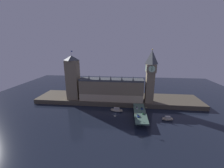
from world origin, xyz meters
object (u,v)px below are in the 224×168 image
at_px(boat_upstream, 117,110).
at_px(car_northbound_lead, 137,108).
at_px(boat_downstream, 168,119).
at_px(victoria_tower, 73,78).
at_px(car_northbound_trail, 138,116).
at_px(pedestrian_mid_walk, 146,113).
at_px(car_southbound_lead, 143,113).
at_px(street_lamp_mid, 146,109).
at_px(street_lamp_near, 135,115).
at_px(pedestrian_far_rail, 134,105).
at_px(car_southbound_trail, 142,108).
at_px(clock_tower, 150,75).

bearing_deg(boat_upstream, car_northbound_lead, -5.18).
xyz_separation_m(boat_upstream, boat_downstream, (53.85, -14.27, -0.11)).
height_order(victoria_tower, car_northbound_trail, victoria_tower).
relative_size(car_northbound_trail, pedestrian_mid_walk, 2.46).
xyz_separation_m(car_southbound_lead, street_lamp_mid, (3.15, 3.33, 3.16)).
xyz_separation_m(street_lamp_near, street_lamp_mid, (11.80, 14.72, 0.15)).
relative_size(victoria_tower, pedestrian_mid_walk, 36.04).
distance_m(pedestrian_mid_walk, pedestrian_far_rail, 21.05).
distance_m(car_northbound_trail, car_southbound_trail, 19.06).
xyz_separation_m(car_northbound_trail, pedestrian_far_rail, (-2.75, 25.41, 0.10)).
bearing_deg(car_northbound_trail, street_lamp_mid, 48.81).
bearing_deg(car_southbound_trail, boat_upstream, 173.58).
bearing_deg(pedestrian_mid_walk, car_southbound_lead, -161.75).
bearing_deg(pedestrian_mid_walk, street_lamp_mid, 80.62).
bearing_deg(victoria_tower, clock_tower, -1.54).
bearing_deg(car_northbound_lead, street_lamp_near, -97.41).
distance_m(victoria_tower, car_southbound_lead, 99.36).
distance_m(car_northbound_lead, car_southbound_lead, 13.95).
distance_m(car_northbound_lead, pedestrian_far_rail, 6.63).
distance_m(car_southbound_lead, street_lamp_near, 14.62).
bearing_deg(street_lamp_near, car_southbound_lead, 52.79).
bearing_deg(pedestrian_far_rail, pedestrian_mid_walk, -58.49).
relative_size(clock_tower, car_northbound_trail, 15.15).
relative_size(pedestrian_far_rail, street_lamp_near, 0.27).
height_order(pedestrian_mid_walk, pedestrian_far_rail, pedestrian_mid_walk).
distance_m(boat_upstream, boat_downstream, 55.71).
bearing_deg(clock_tower, boat_upstream, -153.34).
bearing_deg(street_lamp_mid, car_northbound_trail, -131.19).
xyz_separation_m(car_northbound_lead, car_southbound_trail, (5.50, -1.12, -0.05)).
bearing_deg(boat_downstream, car_southbound_trail, 156.39).
relative_size(clock_tower, pedestrian_mid_walk, 37.31).
bearing_deg(car_northbound_trail, car_northbound_lead, 90.00).
bearing_deg(clock_tower, boat_downstream, -66.81).
height_order(victoria_tower, boat_downstream, victoria_tower).
bearing_deg(street_lamp_near, car_northbound_trail, 56.91).
relative_size(car_northbound_trail, car_southbound_lead, 0.98).
bearing_deg(car_southbound_trail, car_southbound_lead, -90.00).
bearing_deg(pedestrian_far_rail, street_lamp_mid, -53.71).
xyz_separation_m(clock_tower, pedestrian_far_rail, (-19.01, -15.78, -33.33)).
height_order(car_southbound_trail, street_lamp_near, street_lamp_near).
height_order(victoria_tower, street_lamp_mid, victoria_tower).
height_order(pedestrian_far_rail, street_lamp_mid, street_lamp_mid).
xyz_separation_m(car_northbound_lead, boat_upstream, (-23.03, 2.09, -5.25)).
xyz_separation_m(car_northbound_lead, car_southbound_lead, (5.50, -12.82, -0.06)).
bearing_deg(boat_upstream, victoria_tower, 159.33).
relative_size(victoria_tower, car_southbound_trail, 15.28).
bearing_deg(street_lamp_near, clock_tower, 67.14).
distance_m(clock_tower, boat_downstream, 53.60).
height_order(pedestrian_mid_walk, boat_upstream, pedestrian_mid_walk).
height_order(car_southbound_lead, car_southbound_trail, car_southbound_trail).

